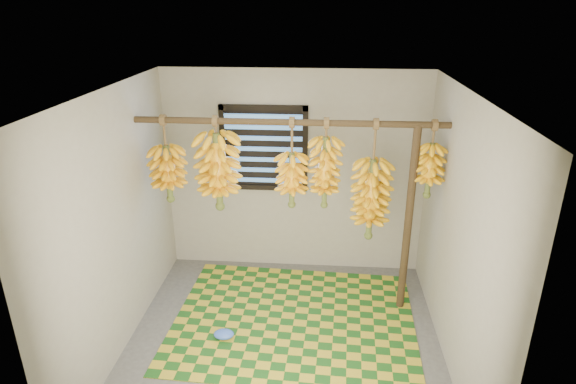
# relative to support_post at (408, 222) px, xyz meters

# --- Properties ---
(floor) EXTENTS (3.00, 3.00, 0.01)m
(floor) POSITION_rel_support_post_xyz_m (-1.20, -0.70, -1.00)
(floor) COLOR #4A4A4A
(floor) RESTS_ON ground
(ceiling) EXTENTS (3.00, 3.00, 0.01)m
(ceiling) POSITION_rel_support_post_xyz_m (-1.20, -0.70, 1.40)
(ceiling) COLOR silver
(ceiling) RESTS_ON wall_back
(wall_back) EXTENTS (3.00, 0.01, 2.40)m
(wall_back) POSITION_rel_support_post_xyz_m (-1.20, 0.80, 0.20)
(wall_back) COLOR gray
(wall_back) RESTS_ON floor
(wall_left) EXTENTS (0.01, 3.00, 2.40)m
(wall_left) POSITION_rel_support_post_xyz_m (-2.71, -0.70, 0.20)
(wall_left) COLOR gray
(wall_left) RESTS_ON floor
(wall_right) EXTENTS (0.01, 3.00, 2.40)m
(wall_right) POSITION_rel_support_post_xyz_m (0.30, -0.70, 0.20)
(wall_right) COLOR gray
(wall_right) RESTS_ON floor
(window) EXTENTS (1.00, 0.04, 1.00)m
(window) POSITION_rel_support_post_xyz_m (-1.55, 0.78, 0.50)
(window) COLOR black
(window) RESTS_ON wall_back
(hanging_pole) EXTENTS (3.00, 0.06, 0.06)m
(hanging_pole) POSITION_rel_support_post_xyz_m (-1.20, 0.00, 1.00)
(hanging_pole) COLOR #3F2E1B
(hanging_pole) RESTS_ON wall_left
(support_post) EXTENTS (0.08, 0.08, 2.00)m
(support_post) POSITION_rel_support_post_xyz_m (0.00, 0.00, 0.00)
(support_post) COLOR #3F2E1B
(support_post) RESTS_ON floor
(woven_mat) EXTENTS (2.52, 2.06, 0.01)m
(woven_mat) POSITION_rel_support_post_xyz_m (-1.12, -0.33, -0.99)
(woven_mat) COLOR #195017
(woven_mat) RESTS_ON floor
(plastic_bag) EXTENTS (0.21, 0.15, 0.08)m
(plastic_bag) POSITION_rel_support_post_xyz_m (-1.79, -0.68, -0.95)
(plastic_bag) COLOR blue
(plastic_bag) RESTS_ON woven_mat
(banana_bunch_a) EXTENTS (0.36, 0.36, 0.89)m
(banana_bunch_a) POSITION_rel_support_post_xyz_m (-2.42, 0.00, 0.45)
(banana_bunch_a) COLOR brown
(banana_bunch_a) RESTS_ON hanging_pole
(banana_bunch_b) EXTENTS (0.42, 0.42, 0.96)m
(banana_bunch_b) POSITION_rel_support_post_xyz_m (-1.91, -0.00, 0.49)
(banana_bunch_b) COLOR brown
(banana_bunch_b) RESTS_ON hanging_pole
(banana_bunch_c) EXTENTS (0.32, 0.32, 0.91)m
(banana_bunch_c) POSITION_rel_support_post_xyz_m (-1.17, 0.00, 0.42)
(banana_bunch_c) COLOR brown
(banana_bunch_c) RESTS_ON hanging_pole
(banana_bunch_d) EXTENTS (0.33, 0.33, 0.91)m
(banana_bunch_d) POSITION_rel_support_post_xyz_m (-0.85, -0.00, 0.50)
(banana_bunch_d) COLOR brown
(banana_bunch_d) RESTS_ON hanging_pole
(banana_bunch_e) EXTENTS (0.39, 0.39, 1.23)m
(banana_bunch_e) POSITION_rel_support_post_xyz_m (-0.39, -0.00, 0.24)
(banana_bunch_e) COLOR brown
(banana_bunch_e) RESTS_ON hanging_pole
(banana_bunch_f) EXTENTS (0.27, 0.27, 0.77)m
(banana_bunch_f) POSITION_rel_support_post_xyz_m (0.15, 0.00, 0.56)
(banana_bunch_f) COLOR brown
(banana_bunch_f) RESTS_ON hanging_pole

